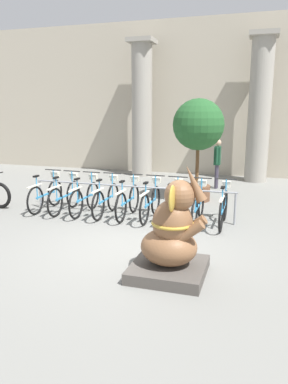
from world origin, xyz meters
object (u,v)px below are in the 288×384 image
(elephant_statue, at_px, (172,239))
(bicycle_3, at_px, (106,199))
(bicycle_1, at_px, (65,196))
(bicycle_4, at_px, (128,200))
(bicycle_8, at_px, (224,207))
(person_pedestrian, at_px, (217,159))
(potted_tree, at_px, (198,131))
(bicycle_7, at_px, (198,206))
(bicycle_6, at_px, (174,204))
(bicycle_0, at_px, (46,194))
(bicycle_5, at_px, (151,202))
(bicycle_2, at_px, (85,197))

(elephant_statue, bearing_deg, bicycle_3, 128.87)
(bicycle_1, bearing_deg, bicycle_4, 0.46)
(bicycle_8, xyz_separation_m, person_pedestrian, (-0.63, 4.09, 0.55))
(potted_tree, bearing_deg, bicycle_7, -79.57)
(bicycle_6, xyz_separation_m, person_pedestrian, (0.52, 4.12, 0.55))
(person_pedestrian, bearing_deg, bicycle_7, -89.26)
(bicycle_7, xyz_separation_m, potted_tree, (-0.41, 2.23, 1.59))
(bicycle_3, distance_m, bicycle_8, 2.87)
(bicycle_6, xyz_separation_m, potted_tree, (0.16, 2.24, 1.59))
(person_pedestrian, bearing_deg, bicycle_1, -129.40)
(bicycle_0, distance_m, bicycle_6, 3.44)
(bicycle_5, distance_m, bicycle_8, 1.72)
(bicycle_2, bearing_deg, bicycle_4, 0.89)
(bicycle_0, bearing_deg, bicycle_3, -0.60)
(bicycle_4, xyz_separation_m, bicycle_8, (2.29, 0.01, 0.00))
(bicycle_5, height_order, elephant_statue, elephant_statue)
(bicycle_5, relative_size, bicycle_8, 1.00)
(bicycle_0, relative_size, bicycle_4, 1.00)
(bicycle_5, bearing_deg, bicycle_2, -179.37)
(bicycle_4, bearing_deg, bicycle_5, 0.10)
(potted_tree, bearing_deg, bicycle_1, -143.54)
(bicycle_0, height_order, bicycle_7, same)
(elephant_statue, bearing_deg, person_pedestrian, 90.79)
(bicycle_1, height_order, potted_tree, potted_tree)
(bicycle_0, xyz_separation_m, bicycle_3, (1.72, -0.02, 0.00))
(bicycle_5, height_order, bicycle_8, same)
(bicycle_0, xyz_separation_m, bicycle_8, (4.58, 0.00, 0.00))
(bicycle_0, height_order, potted_tree, potted_tree)
(person_pedestrian, relative_size, potted_tree, 0.56)
(bicycle_6, relative_size, person_pedestrian, 1.03)
(elephant_statue, bearing_deg, bicycle_7, 90.87)
(person_pedestrian, bearing_deg, bicycle_4, -112.08)
(bicycle_3, relative_size, person_pedestrian, 1.03)
(bicycle_6, distance_m, person_pedestrian, 4.19)
(bicycle_0, relative_size, bicycle_7, 1.00)
(bicycle_2, distance_m, bicycle_3, 0.57)
(elephant_statue, xyz_separation_m, person_pedestrian, (-0.10, 7.01, 0.36))
(bicycle_5, relative_size, bicycle_7, 1.00)
(bicycle_8, bearing_deg, potted_tree, 113.99)
(bicycle_7, bearing_deg, bicycle_2, -179.74)
(bicycle_0, distance_m, bicycle_4, 2.29)
(bicycle_0, height_order, bicycle_2, same)
(bicycle_8, bearing_deg, bicycle_6, -178.52)
(bicycle_0, bearing_deg, potted_tree, 31.54)
(bicycle_0, xyz_separation_m, potted_tree, (3.60, 2.21, 1.59))
(bicycle_3, height_order, bicycle_5, same)
(bicycle_2, bearing_deg, elephant_statue, -44.76)
(bicycle_3, bearing_deg, person_pedestrian, 61.43)
(bicycle_1, bearing_deg, bicycle_6, -0.04)
(bicycle_0, height_order, person_pedestrian, person_pedestrian)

